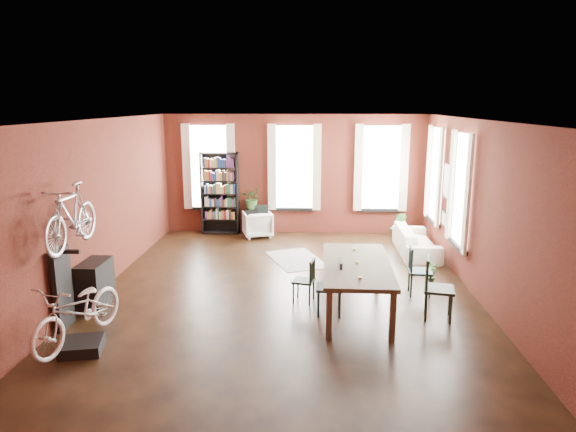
# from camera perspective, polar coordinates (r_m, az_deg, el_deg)

# --- Properties ---
(room) EXTENTS (9.00, 9.04, 3.22)m
(room) POSITION_cam_1_polar(r_m,az_deg,el_deg) (9.92, 1.33, 4.63)
(room) COLOR black
(room) RESTS_ON ground
(dining_table) EXTENTS (1.17, 2.49, 0.84)m
(dining_table) POSITION_cam_1_polar(r_m,az_deg,el_deg) (8.90, 7.59, -7.81)
(dining_table) COLOR #4A3F2C
(dining_table) RESTS_ON ground
(dining_chair_a) EXTENTS (0.45, 0.45, 0.94)m
(dining_chair_a) POSITION_cam_1_polar(r_m,az_deg,el_deg) (8.69, 4.59, -7.88)
(dining_chair_a) COLOR #193438
(dining_chair_a) RESTS_ON ground
(dining_chair_b) EXTENTS (0.44, 0.44, 0.79)m
(dining_chair_b) POSITION_cam_1_polar(r_m,az_deg,el_deg) (9.20, 1.75, -7.18)
(dining_chair_b) COLOR black
(dining_chair_b) RESTS_ON ground
(dining_chair_c) EXTENTS (0.56, 0.56, 1.03)m
(dining_chair_c) POSITION_cam_1_polar(r_m,az_deg,el_deg) (8.83, 16.43, -7.76)
(dining_chair_c) COLOR black
(dining_chair_c) RESTS_ON ground
(dining_chair_d) EXTENTS (0.44, 0.44, 0.90)m
(dining_chair_d) POSITION_cam_1_polar(r_m,az_deg,el_deg) (9.82, 14.45, -5.96)
(dining_chair_d) COLOR #183335
(dining_chair_d) RESTS_ON ground
(bookshelf) EXTENTS (1.00, 0.32, 2.20)m
(bookshelf) POSITION_cam_1_polar(r_m,az_deg,el_deg) (13.95, -7.56, 2.51)
(bookshelf) COLOR black
(bookshelf) RESTS_ON ground
(white_armchair) EXTENTS (0.89, 0.86, 0.75)m
(white_armchair) POSITION_cam_1_polar(r_m,az_deg,el_deg) (13.61, -3.41, -0.77)
(white_armchair) COLOR silver
(white_armchair) RESTS_ON ground
(cream_sofa) EXTENTS (0.61, 2.08, 0.81)m
(cream_sofa) POSITION_cam_1_polar(r_m,az_deg,el_deg) (12.45, 14.08, -2.24)
(cream_sofa) COLOR beige
(cream_sofa) RESTS_ON ground
(striped_rug) EXTENTS (1.55, 1.89, 0.01)m
(striped_rug) POSITION_cam_1_polar(r_m,az_deg,el_deg) (11.70, 0.95, -4.85)
(striped_rug) COLOR black
(striped_rug) RESTS_ON ground
(bike_trainer) EXTENTS (0.67, 0.67, 0.16)m
(bike_trainer) POSITION_cam_1_polar(r_m,az_deg,el_deg) (8.14, -21.93, -13.27)
(bike_trainer) COLOR black
(bike_trainer) RESTS_ON ground
(bike_wall_rack) EXTENTS (0.16, 0.60, 1.30)m
(bike_wall_rack) POSITION_cam_1_polar(r_m,az_deg,el_deg) (8.85, -23.77, -7.36)
(bike_wall_rack) COLOR black
(bike_wall_rack) RESTS_ON ground
(console_table) EXTENTS (0.40, 0.80, 0.80)m
(console_table) POSITION_cam_1_polar(r_m,az_deg,el_deg) (9.64, -20.63, -7.05)
(console_table) COLOR black
(console_table) RESTS_ON ground
(plant_stand) EXTENTS (0.37, 0.37, 0.68)m
(plant_stand) POSITION_cam_1_polar(r_m,az_deg,el_deg) (13.97, -3.96, -0.58)
(plant_stand) COLOR black
(plant_stand) RESTS_ON ground
(plant_by_sofa) EXTENTS (0.53, 0.81, 0.34)m
(plant_by_sofa) POSITION_cam_1_polar(r_m,az_deg,el_deg) (13.53, 12.08, -2.01)
(plant_by_sofa) COLOR #265120
(plant_by_sofa) RESTS_ON ground
(plant_small) EXTENTS (0.39, 0.51, 0.16)m
(plant_small) POSITION_cam_1_polar(r_m,az_deg,el_deg) (10.58, 15.59, -6.80)
(plant_small) COLOR #275020
(plant_small) RESTS_ON ground
(bicycle_floor) EXTENTS (0.84, 1.06, 1.78)m
(bicycle_floor) POSITION_cam_1_polar(r_m,az_deg,el_deg) (7.76, -22.50, -6.83)
(bicycle_floor) COLOR beige
(bicycle_floor) RESTS_ON bike_trainer
(bicycle_hung) EXTENTS (0.47, 1.00, 1.66)m
(bicycle_hung) POSITION_cam_1_polar(r_m,az_deg,el_deg) (8.37, -23.12, 2.13)
(bicycle_hung) COLOR #A5A8AD
(bicycle_hung) RESTS_ON bike_wall_rack
(plant_on_stand) EXTENTS (0.57, 0.62, 0.46)m
(plant_on_stand) POSITION_cam_1_polar(r_m,az_deg,el_deg) (13.86, -3.99, 1.74)
(plant_on_stand) COLOR #2F5522
(plant_on_stand) RESTS_ON plant_stand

